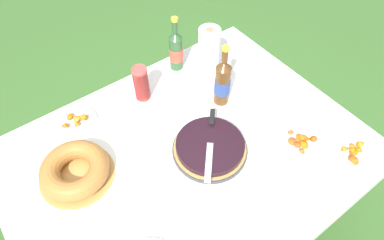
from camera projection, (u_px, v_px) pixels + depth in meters
ground_plane at (189, 218)px, 2.03m from camera, size 16.00×16.00×0.00m
garden_table at (188, 161)px, 1.54m from camera, size 1.51×1.14×0.69m
tablecloth at (188, 155)px, 1.50m from camera, size 1.52×1.15×0.10m
berry_tart at (210, 148)px, 1.47m from camera, size 0.33×0.33×0.06m
serving_knife at (211, 137)px, 1.46m from camera, size 0.27×0.30×0.01m
bundt_cake at (75, 170)px, 1.38m from camera, size 0.31×0.31×0.09m
cup_stack at (141, 84)px, 1.63m from camera, size 0.07×0.07×0.19m
cider_bottle_green at (176, 50)px, 1.75m from camera, size 0.07×0.07×0.31m
cider_bottle_amber at (223, 82)px, 1.59m from camera, size 0.07×0.07×0.33m
snack_plate_near at (77, 121)px, 1.59m from camera, size 0.19×0.19×0.06m
snack_plate_left at (299, 140)px, 1.52m from camera, size 0.24×0.24×0.06m
snack_plate_far at (355, 153)px, 1.47m from camera, size 0.19×0.19×0.05m
paper_towel_roll at (209, 50)px, 1.73m from camera, size 0.11×0.11×0.25m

